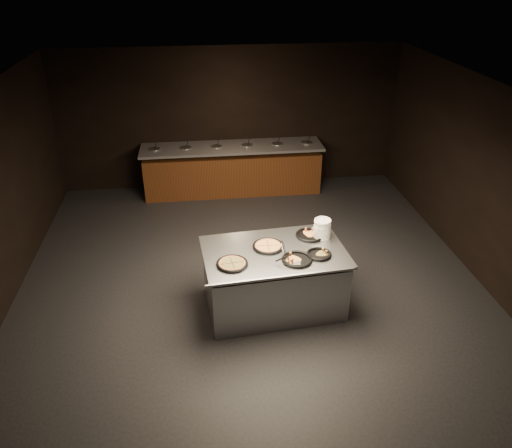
# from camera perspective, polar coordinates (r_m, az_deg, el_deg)

# --- Properties ---
(room) EXTENTS (7.02, 8.02, 2.92)m
(room) POSITION_cam_1_polar(r_m,az_deg,el_deg) (6.81, -0.41, 2.30)
(room) COLOR black
(room) RESTS_ON ground
(salad_bar) EXTENTS (3.70, 0.83, 1.18)m
(salad_bar) POSITION_cam_1_polar(r_m,az_deg,el_deg) (10.46, -2.69, 5.95)
(salad_bar) COLOR #5E3016
(salad_bar) RESTS_ON ground
(serving_counter) EXTENTS (2.01, 1.38, 0.92)m
(serving_counter) POSITION_cam_1_polar(r_m,az_deg,el_deg) (7.02, 2.03, -6.42)
(serving_counter) COLOR silver
(serving_counter) RESTS_ON ground
(plate_stack) EXTENTS (0.24, 0.24, 0.27)m
(plate_stack) POSITION_cam_1_polar(r_m,az_deg,el_deg) (7.07, 7.57, -0.52)
(plate_stack) COLOR white
(plate_stack) RESTS_ON serving_counter
(pan_veggie_whole) EXTENTS (0.41, 0.41, 0.04)m
(pan_veggie_whole) POSITION_cam_1_polar(r_m,az_deg,el_deg) (6.46, -2.74, -4.54)
(pan_veggie_whole) COLOR black
(pan_veggie_whole) RESTS_ON serving_counter
(pan_cheese_whole) EXTENTS (0.43, 0.43, 0.04)m
(pan_cheese_whole) POSITION_cam_1_polar(r_m,az_deg,el_deg) (6.82, 1.39, -2.53)
(pan_cheese_whole) COLOR black
(pan_cheese_whole) RESTS_ON serving_counter
(pan_cheese_slices_a) EXTENTS (0.40, 0.40, 0.04)m
(pan_cheese_slices_a) POSITION_cam_1_polar(r_m,az_deg,el_deg) (7.13, 6.18, -1.25)
(pan_cheese_slices_a) COLOR black
(pan_cheese_slices_a) RESTS_ON serving_counter
(pan_cheese_slices_b) EXTENTS (0.41, 0.41, 0.04)m
(pan_cheese_slices_b) POSITION_cam_1_polar(r_m,az_deg,el_deg) (6.56, 4.72, -4.04)
(pan_cheese_slices_b) COLOR black
(pan_cheese_slices_b) RESTS_ON serving_counter
(pan_veggie_slices) EXTENTS (0.33, 0.33, 0.04)m
(pan_veggie_slices) POSITION_cam_1_polar(r_m,az_deg,el_deg) (6.70, 7.22, -3.43)
(pan_veggie_slices) COLOR black
(pan_veggie_slices) RESTS_ON serving_counter
(server_left) EXTENTS (0.10, 0.31, 0.15)m
(server_left) POSITION_cam_1_polar(r_m,az_deg,el_deg) (6.71, 3.09, -2.63)
(server_left) COLOR silver
(server_left) RESTS_ON serving_counter
(server_right) EXTENTS (0.33, 0.11, 0.16)m
(server_right) POSITION_cam_1_polar(r_m,az_deg,el_deg) (6.44, 3.59, -4.06)
(server_right) COLOR silver
(server_right) RESTS_ON serving_counter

